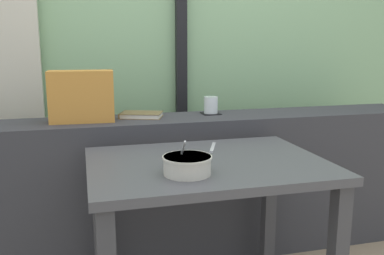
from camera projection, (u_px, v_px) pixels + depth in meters
name	position (u px, v px, depth m)	size (l,w,h in m)	color
outdoor_backdrop	(162.00, 12.00, 2.74)	(4.80, 0.08, 2.80)	#8EBC89
window_divider_post	(181.00, 27.00, 2.72)	(0.07, 0.05, 2.60)	black
dark_console_ledge	(185.00, 187.00, 2.36)	(2.80, 0.35, 0.80)	#38383D
breakfast_table	(207.00, 189.00, 1.75)	(0.97, 0.71, 0.72)	#414145
coaster_square	(211.00, 114.00, 2.38)	(0.10, 0.10, 0.01)	black
juice_glass	(211.00, 105.00, 2.37)	(0.08, 0.08, 0.09)	white
closed_book	(141.00, 115.00, 2.27)	(0.26, 0.21, 0.03)	brown
throw_pillow	(82.00, 96.00, 2.12)	(0.32, 0.14, 0.26)	#D18938
soup_bowl	(187.00, 165.00, 1.54)	(0.18, 0.18, 0.14)	beige
fork_utensil	(213.00, 147.00, 1.94)	(0.02, 0.17, 0.01)	silver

